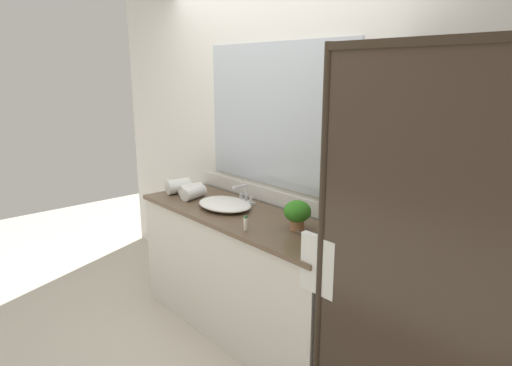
# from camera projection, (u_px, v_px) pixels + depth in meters

# --- Properties ---
(ground_plane) EXTENTS (8.00, 8.00, 0.00)m
(ground_plane) POSITION_uv_depth(u_px,v_px,m) (243.00, 328.00, 3.35)
(ground_plane) COLOR beige
(wall_back_with_mirror) EXTENTS (4.40, 0.06, 2.60)m
(wall_back_with_mirror) POSITION_uv_depth(u_px,v_px,m) (278.00, 151.00, 3.26)
(wall_back_with_mirror) COLOR silver
(wall_back_with_mirror) RESTS_ON ground_plane
(vanity_cabinet) EXTENTS (1.80, 0.58, 0.90)m
(vanity_cabinet) POSITION_uv_depth(u_px,v_px,m) (243.00, 272.00, 3.25)
(vanity_cabinet) COLOR silver
(vanity_cabinet) RESTS_ON ground_plane
(shower_enclosure) EXTENTS (1.20, 0.59, 2.00)m
(shower_enclosure) POSITION_uv_depth(u_px,v_px,m) (388.00, 261.00, 2.06)
(shower_enclosure) COLOR #2D2319
(shower_enclosure) RESTS_ON ground_plane
(sink_basin) EXTENTS (0.45, 0.33, 0.06)m
(sink_basin) POSITION_uv_depth(u_px,v_px,m) (225.00, 204.00, 3.26)
(sink_basin) COLOR white
(sink_basin) RESTS_ON vanity_cabinet
(faucet) EXTENTS (0.17, 0.15, 0.15)m
(faucet) POSITION_uv_depth(u_px,v_px,m) (245.00, 197.00, 3.38)
(faucet) COLOR silver
(faucet) RESTS_ON vanity_cabinet
(potted_plant) EXTENTS (0.17, 0.17, 0.19)m
(potted_plant) POSITION_uv_depth(u_px,v_px,m) (297.00, 213.00, 2.79)
(potted_plant) COLOR #B77A51
(potted_plant) RESTS_ON vanity_cabinet
(amenity_bottle_body_wash) EXTENTS (0.03, 0.03, 0.10)m
(amenity_bottle_body_wash) POSITION_uv_depth(u_px,v_px,m) (351.00, 230.00, 2.68)
(amenity_bottle_body_wash) COLOR silver
(amenity_bottle_body_wash) RESTS_ON vanity_cabinet
(amenity_bottle_lotion) EXTENTS (0.03, 0.03, 0.10)m
(amenity_bottle_lotion) POSITION_uv_depth(u_px,v_px,m) (246.00, 224.00, 2.79)
(amenity_bottle_lotion) COLOR silver
(amenity_bottle_lotion) RESTS_ON vanity_cabinet
(rolled_towel_near_edge) EXTENTS (0.15, 0.20, 0.12)m
(rolled_towel_near_edge) POSITION_uv_depth(u_px,v_px,m) (178.00, 186.00, 3.64)
(rolled_towel_near_edge) COLOR white
(rolled_towel_near_edge) RESTS_ON vanity_cabinet
(rolled_towel_middle) EXTENTS (0.10, 0.19, 0.09)m
(rolled_towel_middle) POSITION_uv_depth(u_px,v_px,m) (191.00, 189.00, 3.60)
(rolled_towel_middle) COLOR white
(rolled_towel_middle) RESTS_ON vanity_cabinet
(rolled_towel_far_edge) EXTENTS (0.14, 0.22, 0.10)m
(rolled_towel_far_edge) POSITION_uv_depth(u_px,v_px,m) (194.00, 193.00, 3.49)
(rolled_towel_far_edge) COLOR white
(rolled_towel_far_edge) RESTS_ON vanity_cabinet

